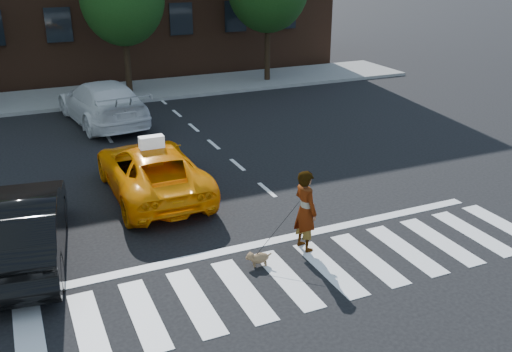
{
  "coord_description": "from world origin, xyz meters",
  "views": [
    {
      "loc": [
        -4.72,
        -8.99,
        6.35
      ],
      "look_at": [
        0.63,
        2.99,
        1.1
      ],
      "focal_mm": 40.0,
      "sensor_mm": 36.0,
      "label": 1
    }
  ],
  "objects_px": {
    "taxi": "(152,170)",
    "white_suv": "(102,102)",
    "woman": "(305,210)",
    "dog": "(258,258)",
    "black_sedan": "(21,227)"
  },
  "relations": [
    {
      "from": "taxi",
      "to": "white_suv",
      "type": "xyz_separation_m",
      "value": [
        0.0,
        7.57,
        0.12
      ]
    },
    {
      "from": "taxi",
      "to": "woman",
      "type": "xyz_separation_m",
      "value": [
        2.34,
        -4.44,
        0.24
      ]
    },
    {
      "from": "white_suv",
      "to": "dog",
      "type": "height_order",
      "value": "white_suv"
    },
    {
      "from": "black_sedan",
      "to": "woman",
      "type": "relative_size",
      "value": 2.57
    },
    {
      "from": "black_sedan",
      "to": "dog",
      "type": "distance_m",
      "value": 5.12
    },
    {
      "from": "black_sedan",
      "to": "white_suv",
      "type": "distance_m",
      "value": 10.56
    },
    {
      "from": "dog",
      "to": "black_sedan",
      "type": "bearing_deg",
      "value": 167.51
    },
    {
      "from": "taxi",
      "to": "woman",
      "type": "height_order",
      "value": "woman"
    },
    {
      "from": "black_sedan",
      "to": "woman",
      "type": "xyz_separation_m",
      "value": [
        5.81,
        -2.04,
        0.14
      ]
    },
    {
      "from": "dog",
      "to": "white_suv",
      "type": "bearing_deg",
      "value": 109.49
    },
    {
      "from": "taxi",
      "to": "dog",
      "type": "height_order",
      "value": "taxi"
    },
    {
      "from": "black_sedan",
      "to": "woman",
      "type": "bearing_deg",
      "value": 168.44
    },
    {
      "from": "black_sedan",
      "to": "woman",
      "type": "height_order",
      "value": "woman"
    },
    {
      "from": "taxi",
      "to": "black_sedan",
      "type": "xyz_separation_m",
      "value": [
        -3.47,
        -2.4,
        0.1
      ]
    },
    {
      "from": "white_suv",
      "to": "dog",
      "type": "relative_size",
      "value": 10.12
    }
  ]
}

